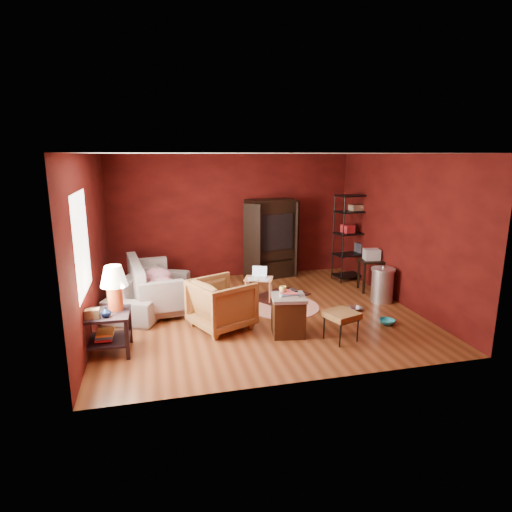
{
  "coord_description": "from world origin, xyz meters",
  "views": [
    {
      "loc": [
        -1.76,
        -7.08,
        2.78
      ],
      "look_at": [
        0.0,
        0.2,
        1.0
      ],
      "focal_mm": 30.0,
      "sensor_mm": 36.0,
      "label": 1
    }
  ],
  "objects_px": {
    "armchair": "(222,301)",
    "wire_shelving": "(356,233)",
    "hamper": "(288,314)",
    "laptop_desk": "(259,280)",
    "side_table": "(111,301)",
    "tv_armoire": "(270,237)",
    "sofa": "(150,285)"
  },
  "relations": [
    {
      "from": "hamper",
      "to": "sofa",
      "type": "bearing_deg",
      "value": 139.62
    },
    {
      "from": "hamper",
      "to": "laptop_desk",
      "type": "height_order",
      "value": "hamper"
    },
    {
      "from": "armchair",
      "to": "tv_armoire",
      "type": "xyz_separation_m",
      "value": [
        1.57,
        2.73,
        0.49
      ]
    },
    {
      "from": "hamper",
      "to": "laptop_desk",
      "type": "bearing_deg",
      "value": 92.08
    },
    {
      "from": "tv_armoire",
      "to": "side_table",
      "type": "bearing_deg",
      "value": -147.21
    },
    {
      "from": "side_table",
      "to": "hamper",
      "type": "xyz_separation_m",
      "value": [
        2.64,
        -0.05,
        -0.42
      ]
    },
    {
      "from": "armchair",
      "to": "side_table",
      "type": "height_order",
      "value": "side_table"
    },
    {
      "from": "hamper",
      "to": "laptop_desk",
      "type": "distance_m",
      "value": 1.68
    },
    {
      "from": "side_table",
      "to": "hamper",
      "type": "height_order",
      "value": "side_table"
    },
    {
      "from": "armchair",
      "to": "side_table",
      "type": "xyz_separation_m",
      "value": [
        -1.67,
        -0.47,
        0.3
      ]
    },
    {
      "from": "armchair",
      "to": "hamper",
      "type": "bearing_deg",
      "value": -142.54
    },
    {
      "from": "armchair",
      "to": "wire_shelving",
      "type": "xyz_separation_m",
      "value": [
        3.4,
        2.11,
        0.61
      ]
    },
    {
      "from": "sofa",
      "to": "armchair",
      "type": "bearing_deg",
      "value": -115.02
    },
    {
      "from": "side_table",
      "to": "sofa",
      "type": "bearing_deg",
      "value": 73.31
    },
    {
      "from": "side_table",
      "to": "wire_shelving",
      "type": "height_order",
      "value": "wire_shelving"
    },
    {
      "from": "tv_armoire",
      "to": "sofa",
      "type": "bearing_deg",
      "value": -163.75
    },
    {
      "from": "armchair",
      "to": "hamper",
      "type": "xyz_separation_m",
      "value": [
        0.97,
        -0.52,
        -0.12
      ]
    },
    {
      "from": "armchair",
      "to": "tv_armoire",
      "type": "height_order",
      "value": "tv_armoire"
    },
    {
      "from": "armchair",
      "to": "laptop_desk",
      "type": "distance_m",
      "value": 1.47
    },
    {
      "from": "sofa",
      "to": "laptop_desk",
      "type": "bearing_deg",
      "value": -70.14
    },
    {
      "from": "laptop_desk",
      "to": "wire_shelving",
      "type": "bearing_deg",
      "value": 42.56
    },
    {
      "from": "laptop_desk",
      "to": "tv_armoire",
      "type": "xyz_separation_m",
      "value": [
        0.66,
        1.57,
        0.53
      ]
    },
    {
      "from": "tv_armoire",
      "to": "wire_shelving",
      "type": "xyz_separation_m",
      "value": [
        1.82,
        -0.62,
        0.12
      ]
    },
    {
      "from": "side_table",
      "to": "wire_shelving",
      "type": "xyz_separation_m",
      "value": [
        5.06,
        2.58,
        0.3
      ]
    },
    {
      "from": "wire_shelving",
      "to": "hamper",
      "type": "bearing_deg",
      "value": -140.94
    },
    {
      "from": "side_table",
      "to": "laptop_desk",
      "type": "bearing_deg",
      "value": 32.31
    },
    {
      "from": "armchair",
      "to": "tv_armoire",
      "type": "bearing_deg",
      "value": -54.39
    },
    {
      "from": "laptop_desk",
      "to": "wire_shelving",
      "type": "xyz_separation_m",
      "value": [
        2.49,
        0.95,
        0.65
      ]
    },
    {
      "from": "tv_armoire",
      "to": "wire_shelving",
      "type": "bearing_deg",
      "value": -30.48
    },
    {
      "from": "side_table",
      "to": "tv_armoire",
      "type": "distance_m",
      "value": 4.56
    },
    {
      "from": "sofa",
      "to": "laptop_desk",
      "type": "xyz_separation_m",
      "value": [
        2.05,
        -0.12,
        -0.02
      ]
    },
    {
      "from": "laptop_desk",
      "to": "wire_shelving",
      "type": "relative_size",
      "value": 0.34
    }
  ]
}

